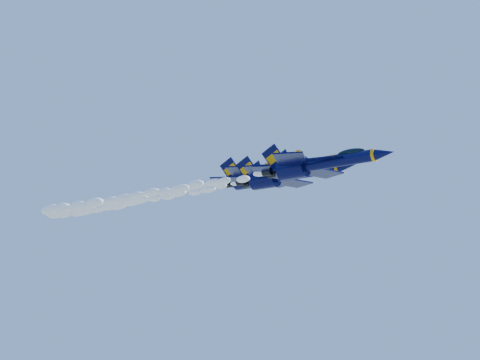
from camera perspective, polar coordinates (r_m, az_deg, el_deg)
The scene contains 6 objects.
jet_lead at distance 67.90m, azimuth 7.37°, elevation 1.55°, with size 15.66×12.84×5.82m.
smoke_trail_jet_lead at distance 82.72m, azimuth -9.40°, elevation -1.44°, with size 40.00×1.74×1.57m, color white.
jet_second at distance 79.67m, azimuth 4.47°, elevation 0.50°, with size 17.19×14.10×6.39m.
smoke_trail_jet_second at distance 95.55m, azimuth -9.98°, elevation -1.99°, with size 40.00×1.92×1.72m, color white.
jet_third at distance 90.49m, azimuth 2.70°, elevation 0.45°, with size 18.78×15.40×6.98m.
smoke_trail_jet_third at distance 107.13m, azimuth -10.25°, elevation -1.82°, with size 40.00×2.09×1.88m, color white.
Camera 1 is at (46.17, -70.02, 132.45)m, focal length 45.00 mm.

